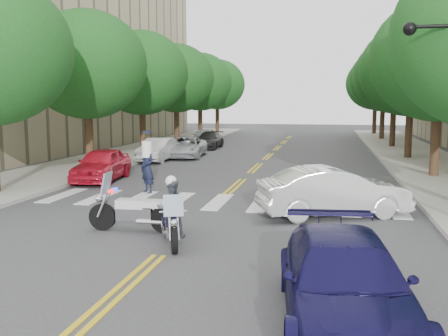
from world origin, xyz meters
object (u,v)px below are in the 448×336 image
(motorcycle_police, at_px, (171,213))
(officer_standing, at_px, (147,168))
(convertible, at_px, (334,192))
(sedan_blue, at_px, (345,283))
(motorcycle_parked, at_px, (141,211))

(motorcycle_police, xyz_separation_m, officer_standing, (-3.11, 6.64, 0.21))
(motorcycle_police, xyz_separation_m, convertible, (4.09, 4.01, -0.01))
(sedan_blue, bearing_deg, convertible, 84.50)
(motorcycle_police, relative_size, convertible, 0.44)
(motorcycle_parked, xyz_separation_m, officer_standing, (-1.92, 5.68, 0.42))
(convertible, bearing_deg, motorcycle_parked, 97.50)
(convertible, relative_size, sedan_blue, 0.95)
(motorcycle_police, relative_size, officer_standing, 1.05)
(motorcycle_police, distance_m, officer_standing, 7.34)
(officer_standing, xyz_separation_m, convertible, (7.21, -2.63, -0.21))
(motorcycle_parked, distance_m, sedan_blue, 7.30)
(motorcycle_police, bearing_deg, motorcycle_parked, -60.56)
(motorcycle_parked, bearing_deg, motorcycle_police, -131.55)
(officer_standing, distance_m, convertible, 7.68)
(motorcycle_parked, bearing_deg, sedan_blue, -135.26)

